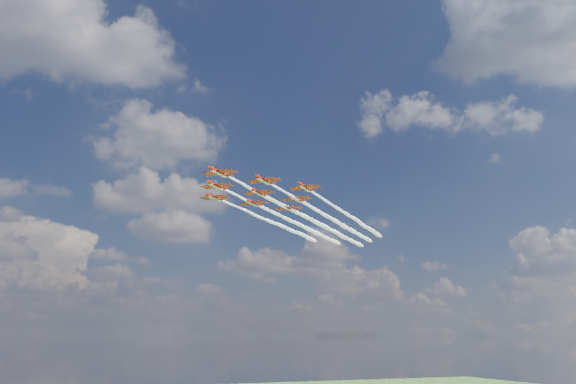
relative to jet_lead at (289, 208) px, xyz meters
name	(u,v)px	position (x,y,z in m)	size (l,w,h in m)	color
jet_lead	(289,208)	(0.00, 0.00, 0.00)	(67.91, 68.52, 2.50)	#AD1B09
jet_row2_port	(322,213)	(12.78, 2.76, 0.00)	(67.91, 68.52, 2.50)	#AD1B09
jet_row2_starb	(282,217)	(2.64, 12.81, 0.00)	(67.91, 68.52, 2.50)	#AD1B09
jet_row3_port	(352,218)	(25.57, 5.52, 0.00)	(67.91, 68.52, 2.50)	#AD1B09
jet_row3_centre	(313,221)	(15.43, 15.57, 0.00)	(67.91, 68.52, 2.50)	#AD1B09
jet_row3_starb	(276,224)	(5.29, 25.62, 0.00)	(67.91, 68.52, 2.50)	#AD1B09
jet_row4_port	(342,225)	(28.21, 18.33, 0.00)	(67.91, 68.52, 2.50)	#AD1B09
jet_row4_starb	(306,228)	(18.07, 28.38, 0.00)	(67.91, 68.52, 2.50)	#AD1B09
jet_tail	(333,231)	(30.85, 31.14, 0.00)	(67.91, 68.52, 2.50)	#AD1B09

